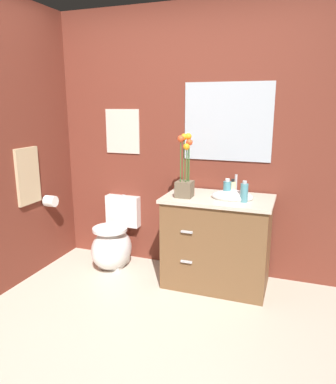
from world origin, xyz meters
The scene contains 12 objects.
ground_plane centered at (0.00, 0.00, 0.00)m, with size 9.06×9.06×0.00m, color beige.
wall_back centered at (0.20, 1.53, 1.25)m, with size 4.23×0.05×2.50m, color maroon.
toilet centered at (-0.71, 1.23, 0.24)m, with size 0.38×0.59×0.69m.
vanity_cabinet centered at (0.35, 1.20, 0.42)m, with size 0.94×0.56×1.00m.
flower_vase centered at (0.07, 1.11, 1.00)m, with size 0.14×0.14×0.55m.
soap_bottle centered at (0.57, 1.12, 0.90)m, with size 0.06×0.06×0.18m.
lotion_bottle centered at (0.42, 1.20, 0.90)m, with size 0.07×0.07×0.17m.
hand_wash_bottle centered at (0.44, 1.31, 0.89)m, with size 0.05×0.05×0.15m.
wall_poster centered at (-0.71, 1.50, 1.34)m, with size 0.37×0.01×0.44m, color beige.
wall_mirror centered at (0.34, 1.50, 1.45)m, with size 0.80×0.01×0.70m, color #B2BCC6.
hanging_towel centered at (-1.34, 0.81, 0.97)m, with size 0.03×0.28×0.52m, color tan.
toilet_paper_roll centered at (-1.29, 1.03, 0.68)m, with size 0.11×0.11×0.11m, color white.
Camera 1 is at (0.97, -1.83, 1.61)m, focal length 34.14 mm.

